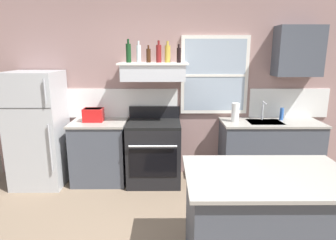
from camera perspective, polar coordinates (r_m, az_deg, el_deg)
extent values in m
cube|color=gray|center=(4.48, 0.56, 6.16)|extent=(5.40, 0.06, 2.70)
cube|color=white|center=(4.60, -13.95, 3.18)|extent=(2.50, 0.02, 0.44)
cube|color=white|center=(4.84, 22.41, 3.07)|extent=(1.20, 0.02, 0.44)
cube|color=white|center=(4.46, 9.04, 8.56)|extent=(1.00, 0.04, 1.15)
cube|color=#9EADBC|center=(4.45, 9.07, 8.54)|extent=(0.90, 0.01, 1.05)
cube|color=white|center=(4.44, 9.08, 8.54)|extent=(0.90, 0.02, 0.04)
cube|color=#B7BABC|center=(4.58, -23.91, -1.64)|extent=(0.70, 0.68, 1.63)
cube|color=#333333|center=(4.20, -26.20, 2.06)|extent=(0.69, 0.00, 0.01)
cylinder|color=#A5A8AD|center=(4.18, -21.89, -5.15)|extent=(0.02, 0.02, 0.65)
cylinder|color=#A5A8AD|center=(4.02, -22.82, 5.17)|extent=(0.02, 0.02, 0.31)
cube|color=#474C56|center=(4.47, -13.05, -6.19)|extent=(0.76, 0.60, 0.88)
cube|color=#9E998E|center=(4.35, -13.37, -0.53)|extent=(0.79, 0.63, 0.03)
cube|color=red|center=(4.37, -14.28, 0.97)|extent=(0.28, 0.20, 0.19)
cube|color=black|center=(4.35, -14.35, 2.12)|extent=(0.24, 0.16, 0.01)
cube|color=black|center=(4.40, -16.14, 1.40)|extent=(0.02, 0.03, 0.02)
cube|color=black|center=(4.33, -2.72, -6.57)|extent=(0.76, 0.64, 0.87)
cube|color=black|center=(4.20, -2.79, -0.72)|extent=(0.76, 0.64, 0.04)
cube|color=black|center=(4.46, -2.65, 1.56)|extent=(0.76, 0.06, 0.18)
cube|color=black|center=(4.03, -2.90, -8.34)|extent=(0.65, 0.01, 0.40)
cylinder|color=silver|center=(3.92, -2.97, -5.12)|extent=(0.65, 0.03, 0.03)
cube|color=silver|center=(4.19, -2.84, 9.22)|extent=(0.88, 0.48, 0.22)
cube|color=#262628|center=(3.97, -2.97, 7.84)|extent=(0.75, 0.02, 0.04)
cube|color=white|center=(4.18, -2.86, 10.90)|extent=(0.96, 0.52, 0.02)
cylinder|color=#143819|center=(4.20, -7.68, 12.73)|extent=(0.07, 0.07, 0.26)
cylinder|color=#143819|center=(4.20, -7.75, 14.90)|extent=(0.03, 0.03, 0.06)
cylinder|color=silver|center=(4.21, -5.71, 12.65)|extent=(0.06, 0.06, 0.24)
cylinder|color=silver|center=(4.21, -5.76, 14.66)|extent=(0.03, 0.03, 0.06)
cylinder|color=#381E0F|center=(4.20, -3.81, 12.36)|extent=(0.06, 0.06, 0.19)
cylinder|color=#381E0F|center=(4.20, -3.83, 13.98)|extent=(0.03, 0.03, 0.05)
cylinder|color=maroon|center=(4.18, -1.82, 12.73)|extent=(0.07, 0.07, 0.24)
cylinder|color=maroon|center=(4.18, -1.83, 14.78)|extent=(0.03, 0.03, 0.06)
cylinder|color=#B29333|center=(4.20, -0.09, 12.69)|extent=(0.08, 0.08, 0.23)
cylinder|color=#B29333|center=(4.20, -0.09, 14.68)|extent=(0.03, 0.03, 0.06)
cylinder|color=black|center=(4.12, 2.09, 12.44)|extent=(0.06, 0.06, 0.20)
cylinder|color=black|center=(4.12, 2.11, 14.17)|extent=(0.02, 0.02, 0.05)
cube|color=#474C56|center=(4.62, 18.98, -5.95)|extent=(1.40, 0.60, 0.88)
cube|color=#9E998E|center=(4.50, 19.41, -0.46)|extent=(1.43, 0.63, 0.03)
cube|color=#B7BABC|center=(4.45, 18.29, -0.41)|extent=(0.48, 0.36, 0.01)
cylinder|color=silver|center=(4.55, 17.88, 1.79)|extent=(0.03, 0.03, 0.28)
cylinder|color=silver|center=(4.45, 18.30, 3.10)|extent=(0.02, 0.16, 0.02)
cylinder|color=white|center=(4.32, 12.93, 1.45)|extent=(0.11, 0.11, 0.27)
cylinder|color=blue|center=(4.63, 21.20, 1.11)|extent=(0.06, 0.06, 0.18)
cube|color=#474C56|center=(2.83, 18.40, -18.70)|extent=(1.32, 0.82, 0.88)
cube|color=#9E998E|center=(2.62, 19.13, -10.19)|extent=(1.40, 0.90, 0.03)
cube|color=#474C56|center=(4.65, 23.96, 12.11)|extent=(0.64, 0.32, 0.70)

